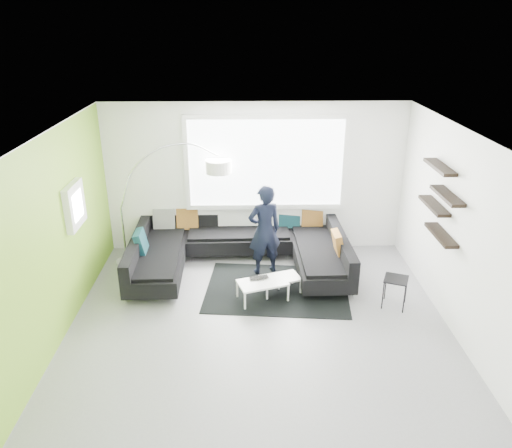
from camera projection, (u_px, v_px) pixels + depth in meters
The scene contains 9 objects.
ground at pixel (259, 319), 7.43m from camera, with size 5.50×5.50×0.00m, color gray.
room_shell at pixel (261, 200), 6.93m from camera, with size 5.54×5.04×2.82m.
sectional_sofa at pixel (239, 252), 8.72m from camera, with size 3.74×2.36×0.80m.
rug at pixel (277, 289), 8.24m from camera, with size 2.30×1.67×0.01m, color black.
coffee_table at pixel (272, 287), 7.98m from camera, with size 0.98×0.57×0.32m, color white.
arc_lamp at pixel (121, 208), 8.70m from camera, with size 2.02×0.80×2.15m, color white, non-canonical shape.
side_table at pixel (395, 292), 7.67m from camera, with size 0.35×0.35×0.48m, color black.
person at pixel (264, 230), 8.48m from camera, with size 0.68×0.55×1.60m, color black.
laptop at pixel (260, 279), 7.87m from camera, with size 0.34×0.26×0.02m, color black.
Camera 1 is at (-0.19, -6.31, 4.17)m, focal length 35.00 mm.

